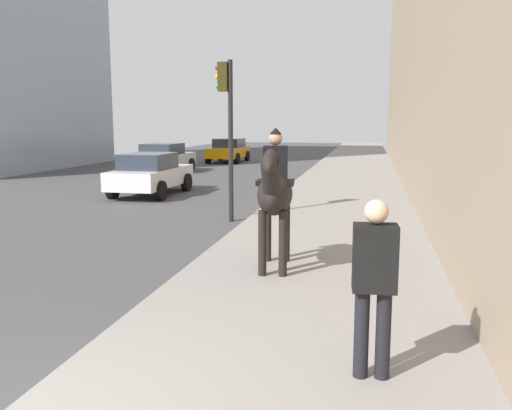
{
  "coord_description": "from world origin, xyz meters",
  "views": [
    {
      "loc": [
        -3.03,
        -2.94,
        2.52
      ],
      "look_at": [
        4.0,
        -1.46,
        1.4
      ],
      "focal_mm": 37.94,
      "sensor_mm": 36.0,
      "label": 1
    }
  ],
  "objects_px": {
    "mounted_horse_near": "(275,192)",
    "traffic_light_near_curb": "(227,115)",
    "pedestrian_greeting": "(374,277)",
    "car_mid_lane": "(150,174)",
    "car_near_lane": "(228,150)",
    "car_far_lane": "(164,158)"
  },
  "relations": [
    {
      "from": "pedestrian_greeting",
      "to": "car_mid_lane",
      "type": "height_order",
      "value": "pedestrian_greeting"
    },
    {
      "from": "car_mid_lane",
      "to": "car_near_lane",
      "type": "bearing_deg",
      "value": 5.17
    },
    {
      "from": "car_near_lane",
      "to": "car_far_lane",
      "type": "relative_size",
      "value": 0.98
    },
    {
      "from": "car_near_lane",
      "to": "car_mid_lane",
      "type": "distance_m",
      "value": 15.09
    },
    {
      "from": "pedestrian_greeting",
      "to": "traffic_light_near_curb",
      "type": "distance_m",
      "value": 8.98
    },
    {
      "from": "car_mid_lane",
      "to": "traffic_light_near_curb",
      "type": "height_order",
      "value": "traffic_light_near_curb"
    },
    {
      "from": "mounted_horse_near",
      "to": "car_mid_lane",
      "type": "bearing_deg",
      "value": -151.89
    },
    {
      "from": "mounted_horse_near",
      "to": "traffic_light_near_curb",
      "type": "height_order",
      "value": "traffic_light_near_curb"
    },
    {
      "from": "mounted_horse_near",
      "to": "pedestrian_greeting",
      "type": "relative_size",
      "value": 1.35
    },
    {
      "from": "traffic_light_near_curb",
      "to": "car_near_lane",
      "type": "bearing_deg",
      "value": 14.7
    },
    {
      "from": "car_far_lane",
      "to": "traffic_light_near_curb",
      "type": "bearing_deg",
      "value": -149.43
    },
    {
      "from": "car_far_lane",
      "to": "traffic_light_near_curb",
      "type": "height_order",
      "value": "traffic_light_near_curb"
    },
    {
      "from": "traffic_light_near_curb",
      "to": "car_mid_lane",
      "type": "bearing_deg",
      "value": 42.34
    },
    {
      "from": "pedestrian_greeting",
      "to": "car_mid_lane",
      "type": "relative_size",
      "value": 0.43
    },
    {
      "from": "car_near_lane",
      "to": "car_far_lane",
      "type": "distance_m",
      "value": 7.46
    },
    {
      "from": "pedestrian_greeting",
      "to": "traffic_light_near_curb",
      "type": "xyz_separation_m",
      "value": [
        8.1,
        3.54,
        1.57
      ]
    },
    {
      "from": "car_far_lane",
      "to": "car_mid_lane",
      "type": "bearing_deg",
      "value": -159.39
    },
    {
      "from": "car_mid_lane",
      "to": "traffic_light_near_curb",
      "type": "relative_size",
      "value": 0.99
    },
    {
      "from": "pedestrian_greeting",
      "to": "car_near_lane",
      "type": "distance_m",
      "value": 28.67
    },
    {
      "from": "traffic_light_near_curb",
      "to": "car_far_lane",
      "type": "bearing_deg",
      "value": 28.12
    },
    {
      "from": "mounted_horse_near",
      "to": "car_near_lane",
      "type": "distance_m",
      "value": 24.86
    },
    {
      "from": "car_mid_lane",
      "to": "traffic_light_near_curb",
      "type": "xyz_separation_m",
      "value": [
        -4.22,
        -3.84,
        1.92
      ]
    }
  ]
}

